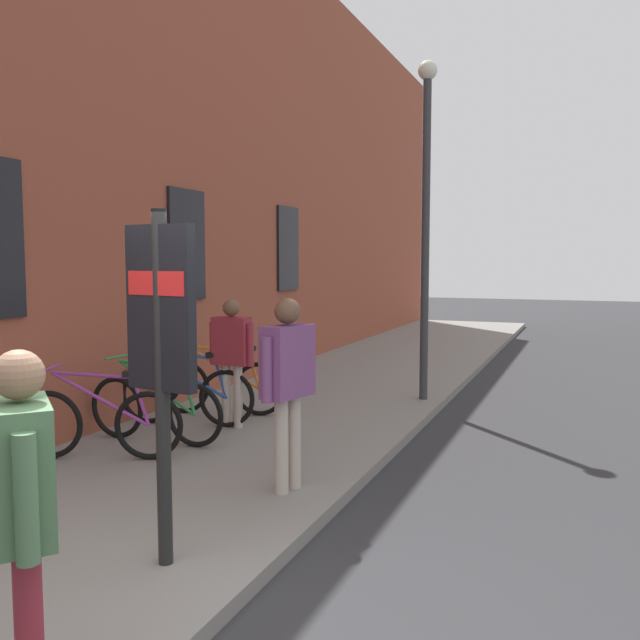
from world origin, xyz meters
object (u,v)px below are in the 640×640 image
bicycle_far_end (155,409)px  pedestrian_near_bus (232,349)px  pedestrian_by_facade (288,374)px  pedestrian_crossing_street (23,495)px  bicycle_mid_rack (187,395)px  transit_info_sign (161,331)px  bicycle_leaning_wall (99,422)px  street_lamp (426,201)px  bicycle_end_of_row (222,386)px

bicycle_far_end → pedestrian_near_bus: size_ratio=1.11×
pedestrian_by_facade → pedestrian_crossing_street: bearing=-177.1°
bicycle_mid_rack → pedestrian_near_bus: (0.13, -0.56, 0.58)m
transit_info_sign → bicycle_leaning_wall: bearing=49.0°
bicycle_leaning_wall → transit_info_sign: bearing=-131.0°
street_lamp → bicycle_end_of_row: bearing=131.4°
bicycle_mid_rack → pedestrian_by_facade: (-1.71, -2.17, 0.67)m
bicycle_mid_rack → bicycle_end_of_row: size_ratio=1.01×
transit_info_sign → pedestrian_by_facade: 1.74m
pedestrian_crossing_street → pedestrian_by_facade: 3.17m
bicycle_leaning_wall → pedestrian_near_bus: (1.71, -0.61, 0.58)m
pedestrian_near_bus → bicycle_leaning_wall: bearing=160.4°
bicycle_far_end → transit_info_sign: (-2.54, -1.89, 1.21)m
street_lamp → bicycle_far_end: bearing=147.2°
bicycle_far_end → bicycle_end_of_row: size_ratio=1.02×
bicycle_leaning_wall → bicycle_mid_rack: same height
bicycle_leaning_wall → street_lamp: street_lamp is taller
bicycle_mid_rack → pedestrian_by_facade: pedestrian_by_facade is taller
bicycle_end_of_row → pedestrian_near_bus: pedestrian_near_bus is taller
bicycle_leaning_wall → bicycle_mid_rack: bearing=-1.5°
bicycle_leaning_wall → pedestrian_near_bus: size_ratio=1.06×
transit_info_sign → street_lamp: 6.19m
bicycle_leaning_wall → pedestrian_by_facade: pedestrian_by_facade is taller
bicycle_end_of_row → pedestrian_near_bus: (-0.55, -0.47, 0.58)m
bicycle_far_end → bicycle_end_of_row: bearing=0.5°
bicycle_mid_rack → pedestrian_by_facade: size_ratio=1.01×
pedestrian_crossing_street → bicycle_far_end: bearing=28.6°
transit_info_sign → pedestrian_by_facade: (1.65, -0.16, -0.54)m
bicycle_far_end → pedestrian_near_bus: bearing=-25.5°
transit_info_sign → pedestrian_near_bus: transit_info_sign is taller
bicycle_mid_rack → transit_info_sign: bearing=-149.2°
bicycle_end_of_row → pedestrian_crossing_street: bearing=-158.2°
transit_info_sign → pedestrian_by_facade: bearing=-5.7°
bicycle_leaning_wall → street_lamp: size_ratio=0.34×
bicycle_leaning_wall → pedestrian_by_facade: bearing=-93.4°
bicycle_end_of_row → pedestrian_near_bus: bearing=-139.6°
bicycle_far_end → transit_info_sign: size_ratio=0.74×
transit_info_sign → pedestrian_crossing_street: 1.65m
pedestrian_by_facade → pedestrian_near_bus: pedestrian_by_facade is taller
bicycle_mid_rack → pedestrian_near_bus: bearing=-76.6°
bicycle_mid_rack → bicycle_end_of_row: (0.68, -0.10, 0.00)m
bicycle_leaning_wall → pedestrian_by_facade: (-0.13, -2.21, 0.67)m
bicycle_far_end → transit_info_sign: transit_info_sign is taller
pedestrian_crossing_street → pedestrian_near_bus: 5.31m
bicycle_mid_rack → street_lamp: 4.39m
transit_info_sign → pedestrian_crossing_street: size_ratio=1.43×
bicycle_end_of_row → pedestrian_crossing_street: size_ratio=1.03×
bicycle_far_end → pedestrian_by_facade: size_ratio=1.02×
bicycle_end_of_row → pedestrian_crossing_street: 6.02m
bicycle_leaning_wall → pedestrian_near_bus: bearing=-19.6°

